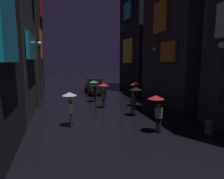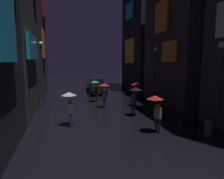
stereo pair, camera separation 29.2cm
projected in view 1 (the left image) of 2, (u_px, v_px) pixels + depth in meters
The scene contains 14 objects.
building_left_far at pixel (21, 11), 23.31m from camera, with size 4.25×8.86×19.45m.
building_right_mid at pixel (180, 29), 18.48m from camera, with size 4.25×7.80×13.90m.
pedestrian_foreground_right_red at pixel (104, 89), 16.76m from camera, with size 0.90×0.90×2.12m.
pedestrian_far_right_red at pixel (157, 103), 10.95m from camera, with size 0.90×0.90×2.12m.
pedestrian_midstreet_left_red at pixel (135, 88), 17.42m from camera, with size 0.90×0.90×2.12m.
pedestrian_foreground_left_green at pixel (94, 85), 19.23m from camera, with size 0.90×0.90×2.12m.
pedestrian_midstreet_centre_black at pixel (135, 93), 14.36m from camera, with size 0.90×0.90×2.12m.
pedestrian_near_crossing_clear at pixel (70, 100), 11.99m from camera, with size 0.90×0.90×2.12m.
bicycle_parked_at_storefront at pixel (215, 127), 10.91m from camera, with size 0.27×1.81×0.96m.
car_distant at pixel (95, 86), 24.11m from camera, with size 2.33×4.19×1.92m.
streetlamp_right_near at pixel (219, 76), 11.03m from camera, with size 0.36×0.36×5.02m.
streetlamp_right_far at pixel (154, 68), 18.50m from camera, with size 0.36×0.36×5.22m.
streetlamp_left_far at pixel (41, 67), 16.72m from camera, with size 0.36×0.36×5.59m.
trash_bin at pixel (209, 125), 10.97m from camera, with size 0.46×0.46×0.93m.
Camera 1 is at (-3.62, -3.88, 3.99)m, focal length 32.00 mm.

